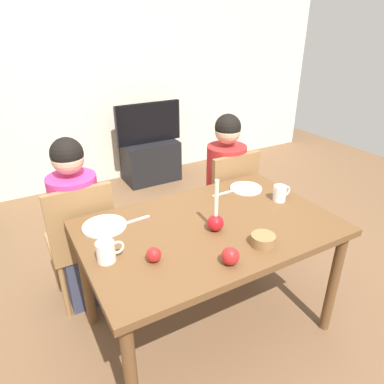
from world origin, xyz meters
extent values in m
plane|color=brown|center=(0.00, 0.00, 0.00)|extent=(7.68, 7.68, 0.00)
cube|color=beige|center=(0.00, 2.60, 1.30)|extent=(6.40, 0.10, 2.60)
cube|color=brown|center=(0.00, 0.00, 0.73)|extent=(1.40, 0.90, 0.04)
cylinder|color=brown|center=(-0.64, -0.39, 0.35)|extent=(0.06, 0.06, 0.71)
cylinder|color=brown|center=(0.64, -0.39, 0.35)|extent=(0.06, 0.06, 0.71)
cylinder|color=brown|center=(-0.64, 0.39, 0.35)|extent=(0.06, 0.06, 0.71)
cylinder|color=brown|center=(0.64, 0.39, 0.35)|extent=(0.06, 0.06, 0.71)
cube|color=olive|center=(-0.59, 0.69, 0.43)|extent=(0.40, 0.40, 0.04)
cube|color=olive|center=(-0.59, 0.51, 0.68)|extent=(0.40, 0.04, 0.45)
cylinder|color=olive|center=(-0.42, 0.86, 0.21)|extent=(0.04, 0.04, 0.41)
cylinder|color=olive|center=(-0.76, 0.86, 0.21)|extent=(0.04, 0.04, 0.41)
cylinder|color=olive|center=(-0.42, 0.52, 0.21)|extent=(0.04, 0.04, 0.41)
cylinder|color=olive|center=(-0.76, 0.52, 0.21)|extent=(0.04, 0.04, 0.41)
cube|color=olive|center=(0.55, 0.69, 0.43)|extent=(0.40, 0.40, 0.04)
cube|color=olive|center=(0.55, 0.51, 0.68)|extent=(0.40, 0.04, 0.45)
cylinder|color=olive|center=(0.72, 0.86, 0.21)|extent=(0.04, 0.04, 0.41)
cylinder|color=olive|center=(0.38, 0.86, 0.21)|extent=(0.04, 0.04, 0.41)
cylinder|color=olive|center=(0.72, 0.52, 0.21)|extent=(0.04, 0.04, 0.41)
cylinder|color=olive|center=(0.38, 0.52, 0.21)|extent=(0.04, 0.04, 0.41)
cube|color=#33384C|center=(-0.59, 0.64, 0.23)|extent=(0.28, 0.28, 0.45)
cylinder|color=#D1337A|center=(-0.59, 0.64, 0.69)|extent=(0.30, 0.30, 0.48)
sphere|color=tan|center=(-0.59, 0.64, 1.04)|extent=(0.19, 0.19, 0.19)
sphere|color=black|center=(-0.59, 0.64, 1.07)|extent=(0.19, 0.19, 0.19)
cube|color=#33384C|center=(0.55, 0.64, 0.23)|extent=(0.28, 0.28, 0.45)
cylinder|color=#AD2323|center=(0.55, 0.64, 0.69)|extent=(0.30, 0.30, 0.48)
sphere|color=tan|center=(0.55, 0.64, 1.04)|extent=(0.19, 0.19, 0.19)
sphere|color=black|center=(0.55, 0.64, 1.07)|extent=(0.19, 0.19, 0.19)
cube|color=black|center=(0.62, 2.30, 0.24)|extent=(0.64, 0.40, 0.48)
cube|color=black|center=(0.62, 2.30, 0.71)|extent=(0.79, 0.04, 0.46)
cube|color=black|center=(0.62, 2.30, 0.71)|extent=(0.76, 0.05, 0.46)
sphere|color=red|center=(0.00, -0.06, 0.80)|extent=(0.09, 0.09, 0.09)
cylinder|color=#EFE5C6|center=(0.00, -0.06, 0.94)|extent=(0.02, 0.02, 0.21)
cylinder|color=silver|center=(-0.51, 0.27, 0.76)|extent=(0.24, 0.24, 0.01)
cylinder|color=silver|center=(0.46, 0.27, 0.76)|extent=(0.21, 0.21, 0.01)
cylinder|color=silver|center=(-0.59, -0.03, 0.80)|extent=(0.09, 0.09, 0.10)
torus|color=silver|center=(-0.54, -0.03, 0.81)|extent=(0.07, 0.01, 0.07)
cylinder|color=white|center=(0.54, 0.04, 0.80)|extent=(0.08, 0.08, 0.10)
torus|color=white|center=(0.59, 0.04, 0.81)|extent=(0.07, 0.01, 0.07)
cube|color=silver|center=(-0.34, 0.25, 0.75)|extent=(0.18, 0.03, 0.01)
cube|color=silver|center=(0.29, 0.29, 0.75)|extent=(0.18, 0.02, 0.01)
cylinder|color=olive|center=(0.13, -0.29, 0.78)|extent=(0.12, 0.12, 0.06)
sphere|color=#B21D1D|center=(-0.40, -0.14, 0.79)|extent=(0.07, 0.07, 0.07)
sphere|color=#AD1D1E|center=(-0.10, -0.34, 0.79)|extent=(0.09, 0.09, 0.09)
camera|label=1|loc=(-0.91, -1.40, 1.77)|focal=32.75mm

